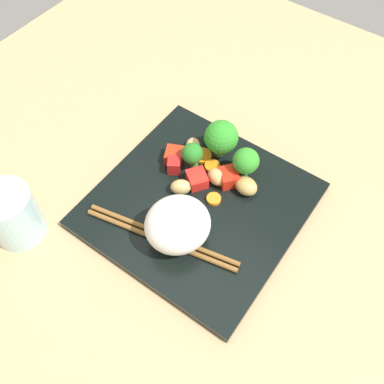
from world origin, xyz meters
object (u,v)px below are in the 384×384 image
Objects in this scene: broccoli_floret_2 at (221,137)px; drinking_glass at (12,215)px; chopstick_pair at (162,237)px; carrot_slice_1 at (202,156)px; square_plate at (199,204)px; rice_mound at (178,225)px.

broccoli_floret_2 is 32.04cm from drinking_glass.
broccoli_floret_2 reaches higher than chopstick_pair.
broccoli_floret_2 is 2.24× the size of carrot_slice_1.
square_plate is 3.42× the size of drinking_glass.
broccoli_floret_2 is at bearing -30.06° from drinking_glass.
chopstick_pair is (-17.39, -1.81, -3.74)cm from broccoli_floret_2.
square_plate is 10.81cm from broccoli_floret_2.
square_plate is 9.52× the size of carrot_slice_1.
broccoli_floret_2 is 4.82cm from carrot_slice_1.
carrot_slice_1 is at bearing 91.94° from chopstick_pair.
chopstick_pair is (-8.00, 0.72, 0.98)cm from square_plate.
rice_mound is at bearing -170.36° from square_plate.
broccoli_floret_2 reaches higher than carrot_slice_1.
square_plate is 4.24× the size of broccoli_floret_2.
square_plate is 7.88cm from rice_mound.
carrot_slice_1 is (-2.03, 2.04, -3.86)cm from broccoli_floret_2.
rice_mound is 0.39× the size of chopstick_pair.
rice_mound reaches higher than broccoli_floret_2.
carrot_slice_1 reaches higher than square_plate.
drinking_glass is at bearing -162.10° from chopstick_pair.
rice_mound is at bearing -59.06° from drinking_glass.
drinking_glass is (-27.71, 16.04, -1.11)cm from broccoli_floret_2.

